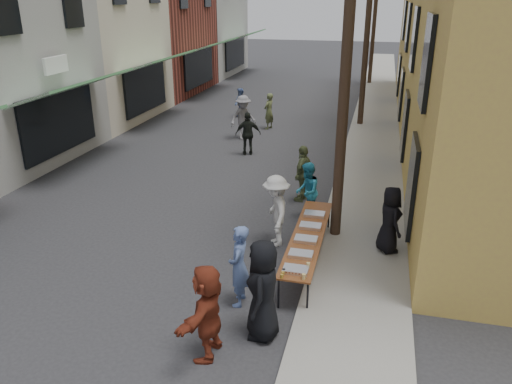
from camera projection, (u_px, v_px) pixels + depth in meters
The scene contains 27 objects.
ground at pixel (130, 274), 11.23m from camera, with size 120.00×120.00×0.00m, color #28282B.
sidewalk at pixel (375, 125), 23.60m from camera, with size 2.20×60.00×0.10m, color gray.
storefront_row at pixel (81, 30), 25.42m from camera, with size 8.00×37.00×9.00m.
utility_pole_near at pixel (346, 59), 11.29m from camera, with size 0.26×0.26×9.00m, color #2D2116.
utility_pole_mid at pixel (368, 26), 22.10m from camera, with size 0.26×0.26×9.00m, color #2D2116.
utility_pole_far at pixel (375, 15), 32.91m from camera, with size 0.26×0.26×9.00m, color #2D2116.
serving_table at pixel (308, 237), 11.40m from camera, with size 0.70×4.00×0.75m.
catering_tray_sausage at pixel (296, 270), 9.88m from camera, with size 0.50×0.33×0.08m, color maroon.
catering_tray_foil_b at pixel (301, 254), 10.47m from camera, with size 0.50×0.33×0.08m, color #B2B2B7.
catering_tray_buns at pixel (306, 239), 11.10m from camera, with size 0.50×0.33×0.08m, color tan.
catering_tray_foil_d at pixel (310, 226), 11.73m from camera, with size 0.50×0.33×0.08m, color #B2B2B7.
catering_tray_buns_end at pixel (314, 214), 12.36m from camera, with size 0.50×0.33×0.08m, color tan.
condiment_jar_a at pixel (282, 276), 9.66m from camera, with size 0.07×0.07×0.08m, color #A57F26.
condiment_jar_b at pixel (283, 273), 9.75m from camera, with size 0.07×0.07×0.08m, color #A57F26.
condiment_jar_c at pixel (284, 271), 9.84m from camera, with size 0.07×0.07×0.08m, color #A57F26.
cup_stack at pixel (304, 277), 9.60m from camera, with size 0.08×0.08×0.12m, color tan.
guest_front_a at pixel (263, 290), 8.90m from camera, with size 0.94×0.61×1.92m, color black.
guest_front_b at pixel (239, 266), 9.88m from camera, with size 0.63×0.41×1.72m, color #50669B.
guest_front_c at pixel (307, 191), 13.70m from camera, with size 0.79×0.62×1.63m, color teal.
guest_front_d at pixel (276, 211), 12.24m from camera, with size 1.18×0.68×1.82m, color silver.
guest_front_e at pixel (303, 173), 14.93m from camera, with size 1.01×0.42×1.73m, color #5A663B.
guest_queue_back at pixel (207, 312), 8.44m from camera, with size 1.62×0.52×1.75m, color maroon.
server at pixel (390, 220), 11.76m from camera, with size 0.80×0.52×1.64m, color black.
passerby_left at pixel (243, 117), 21.30m from camera, with size 1.21×0.70×1.88m, color slate.
passerby_mid at pixel (248, 134), 19.22m from camera, with size 0.98×0.41×1.67m, color black.
passerby_right at pixel (269, 111), 22.94m from camera, with size 0.60×0.39×1.65m, color #545E36.
passerby_far at pixel (241, 103), 25.01m from camera, with size 0.72×0.56×1.48m, color #576FA8.
Camera 1 is at (5.12, -8.76, 5.90)m, focal length 35.00 mm.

